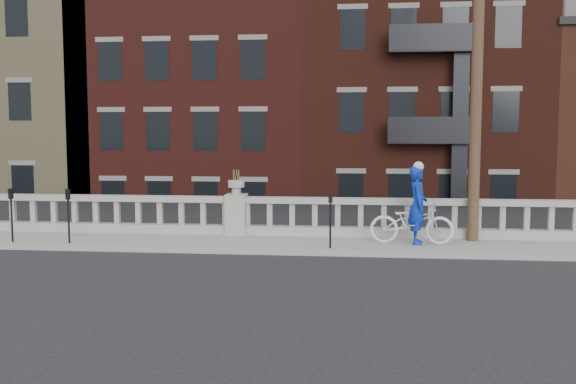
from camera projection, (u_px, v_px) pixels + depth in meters
name	position (u px, v px, depth m)	size (l,w,h in m)	color
ground	(202.00, 271.00, 13.52)	(120.00, 120.00, 0.00)	black
sidewalk	(230.00, 243.00, 16.48)	(32.00, 2.20, 0.15)	gray
balustrade	(236.00, 216.00, 17.37)	(28.00, 0.34, 1.03)	gray
planter_pedestal	(236.00, 209.00, 17.35)	(0.55, 0.55, 1.76)	gray
lower_level	(310.00, 137.00, 36.02)	(80.00, 44.00, 20.80)	#605E59
utility_pole	(478.00, 39.00, 15.93)	(1.60, 0.28, 10.00)	#422D1E
parking_meter_c	(11.00, 209.00, 16.13)	(0.10, 0.09, 1.36)	black
parking_meter_d	(68.00, 210.00, 15.97)	(0.10, 0.09, 1.36)	black
parking_meter_e	(330.00, 213.00, 15.28)	(0.10, 0.09, 1.36)	black
bicycle	(412.00, 222.00, 15.94)	(0.72, 2.05, 1.08)	silver
cyclist	(418.00, 205.00, 15.87)	(0.71, 0.46, 1.94)	#0B2AAA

